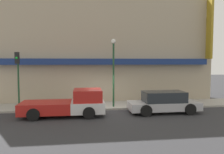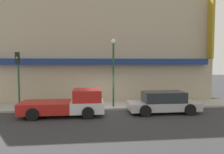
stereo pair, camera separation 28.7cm
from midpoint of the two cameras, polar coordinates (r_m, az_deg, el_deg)
ground_plane at (r=15.95m, az=-1.15°, el=-8.72°), size 80.00×80.00×0.00m
sidewalk at (r=17.37m, az=-1.61°, el=-7.44°), size 36.00×2.95×0.14m
building at (r=19.99m, az=-2.32°, el=6.95°), size 19.80×3.80×9.73m
pickup_truck at (r=14.58m, az=-10.72°, el=-6.94°), size 5.31×2.28×1.71m
parked_car at (r=15.49m, az=13.81°, el=-6.47°), size 4.83×1.97×1.48m
fire_hydrant at (r=17.10m, az=12.82°, el=-6.46°), size 0.18×0.18×0.60m
street_lamp at (r=16.30m, az=0.87°, el=3.42°), size 0.36×0.36×5.07m
traffic_light at (r=16.54m, az=-22.87°, el=1.55°), size 0.28×0.42×4.04m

